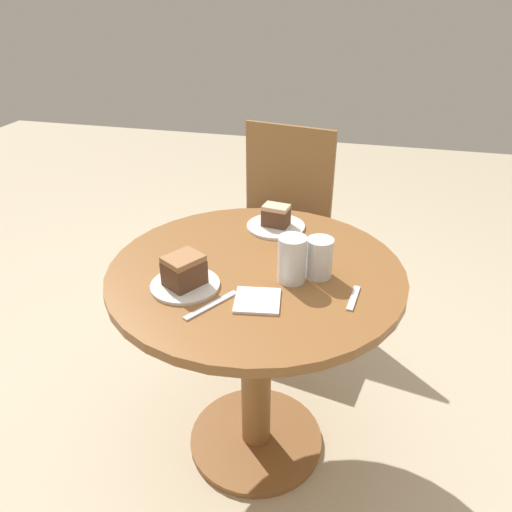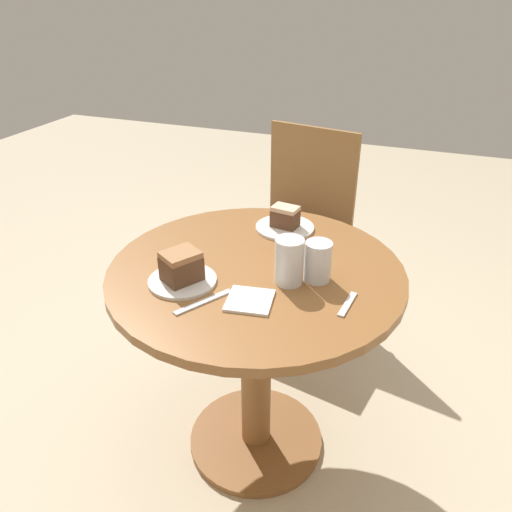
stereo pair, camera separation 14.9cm
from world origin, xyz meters
TOP-DOWN VIEW (x-y plane):
  - ground_plane at (0.00, 0.00)m, footprint 8.00×8.00m
  - table at (0.00, 0.00)m, footprint 0.90×0.90m
  - chair at (-0.11, 0.86)m, footprint 0.54×0.51m
  - plate_near at (-0.17, -0.15)m, footprint 0.20×0.20m
  - plate_far at (0.00, 0.29)m, footprint 0.20×0.20m
  - cake_slice_near at (-0.17, -0.15)m, footprint 0.13×0.13m
  - cake_slice_far at (0.00, 0.29)m, footprint 0.10×0.07m
  - glass_lemonade at (0.19, 0.00)m, footprint 0.08×0.08m
  - glass_water at (0.12, -0.04)m, footprint 0.08×0.08m
  - napkin_stack at (0.05, -0.18)m, footprint 0.14×0.14m
  - fork at (-0.07, -0.23)m, footprint 0.11×0.16m
  - spoon at (0.30, -0.10)m, footprint 0.03×0.12m

SIDE VIEW (x-z plane):
  - ground_plane at x=0.00m, z-range 0.00..0.00m
  - chair at x=-0.11m, z-range 0.02..0.96m
  - table at x=0.00m, z-range 0.17..0.93m
  - spoon at x=0.30m, z-range 0.76..0.76m
  - fork at x=-0.07m, z-range 0.76..0.76m
  - napkin_stack at x=0.05m, z-range 0.76..0.76m
  - plate_near at x=-0.17m, z-range 0.76..0.77m
  - plate_far at x=0.00m, z-range 0.76..0.77m
  - cake_slice_far at x=0.00m, z-range 0.77..0.84m
  - glass_lemonade at x=0.19m, z-range 0.75..0.87m
  - cake_slice_near at x=-0.17m, z-range 0.76..0.85m
  - glass_water at x=0.12m, z-range 0.75..0.88m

